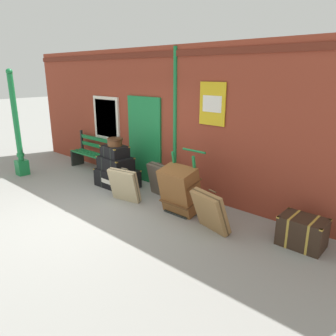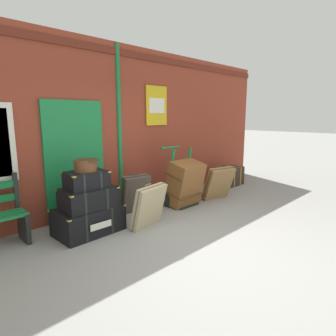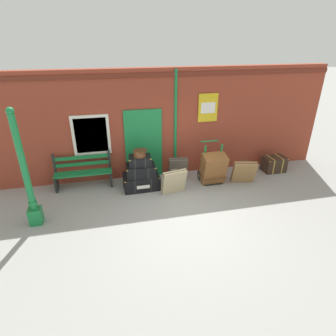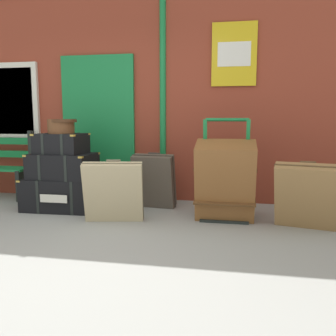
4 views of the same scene
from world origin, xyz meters
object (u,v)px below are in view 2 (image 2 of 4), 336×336
object	(u,v)px
steamer_trunk_base	(89,220)
steamer_trunk_top	(87,180)
suitcase_slate	(219,183)
steamer_trunk_middle	(88,198)
suitcase_beige	(149,206)
porters_trolley	(178,191)
large_brown_trunk	(185,183)
suitcase_caramel	(135,194)
round_hatbox	(86,165)
corner_trunk	(230,176)

from	to	relation	value
steamer_trunk_base	steamer_trunk_top	world-z (taller)	steamer_trunk_top
steamer_trunk_top	suitcase_slate	xyz separation A→B (m)	(2.99, -0.37, -0.50)
steamer_trunk_middle	steamer_trunk_base	bearing A→B (deg)	85.32
suitcase_beige	porters_trolley	bearing A→B (deg)	21.88
steamer_trunk_top	large_brown_trunk	world-z (taller)	steamer_trunk_top
large_brown_trunk	suitcase_beige	world-z (taller)	large_brown_trunk
steamer_trunk_top	suitcase_beige	xyz separation A→B (m)	(0.86, -0.47, -0.51)
suitcase_beige	steamer_trunk_base	bearing A→B (deg)	149.66
suitcase_caramel	steamer_trunk_base	bearing A→B (deg)	-167.25
round_hatbox	corner_trunk	distance (m)	4.43
suitcase_caramel	corner_trunk	distance (m)	3.18
round_hatbox	suitcase_slate	xyz separation A→B (m)	(2.98, -0.37, -0.74)
round_hatbox	large_brown_trunk	size ratio (longest dim) A/B	0.39
steamer_trunk_top	round_hatbox	xyz separation A→B (m)	(0.01, 0.01, 0.24)
steamer_trunk_base	steamer_trunk_top	bearing A→B (deg)	-121.28
porters_trolley	suitcase_beige	xyz separation A→B (m)	(-1.26, -0.51, 0.08)
round_hatbox	suitcase_caramel	xyz separation A→B (m)	(1.16, 0.28, -0.74)
steamer_trunk_top	suitcase_beige	bearing A→B (deg)	-28.53
round_hatbox	suitcase_caramel	size ratio (longest dim) A/B	0.50
steamer_trunk_middle	porters_trolley	distance (m)	2.13
steamer_trunk_base	large_brown_trunk	bearing A→B (deg)	-4.39
suitcase_beige	suitcase_slate	size ratio (longest dim) A/B	0.98
steamer_trunk_base	suitcase_beige	distance (m)	0.99
steamer_trunk_base	suitcase_caramel	bearing A→B (deg)	12.75
steamer_trunk_middle	corner_trunk	size ratio (longest dim) A/B	1.19
large_brown_trunk	steamer_trunk_base	bearing A→B (deg)	175.61
round_hatbox	suitcase_beige	bearing A→B (deg)	-29.13
suitcase_beige	suitcase_caramel	size ratio (longest dim) A/B	0.98
steamer_trunk_base	suitcase_caramel	distance (m)	1.19
steamer_trunk_base	corner_trunk	distance (m)	4.33
corner_trunk	large_brown_trunk	bearing A→B (deg)	-171.07
steamer_trunk_top	suitcase_beige	size ratio (longest dim) A/B	0.88
steamer_trunk_top	corner_trunk	world-z (taller)	steamer_trunk_top
suitcase_beige	large_brown_trunk	bearing A→B (deg)	14.75
suitcase_beige	corner_trunk	xyz separation A→B (m)	(3.48, 0.68, -0.12)
suitcase_caramel	suitcase_slate	bearing A→B (deg)	-19.70
large_brown_trunk	suitcase_beige	distance (m)	1.31
round_hatbox	suitcase_beige	size ratio (longest dim) A/B	0.51
round_hatbox	large_brown_trunk	distance (m)	2.21
steamer_trunk_middle	large_brown_trunk	distance (m)	2.11
steamer_trunk_top	round_hatbox	world-z (taller)	round_hatbox
porters_trolley	round_hatbox	bearing A→B (deg)	-179.18
round_hatbox	corner_trunk	bearing A→B (deg)	2.72
steamer_trunk_middle	corner_trunk	bearing A→B (deg)	2.92
porters_trolley	steamer_trunk_base	bearing A→B (deg)	-179.65
steamer_trunk_top	suitcase_slate	size ratio (longest dim) A/B	0.86
porters_trolley	suitcase_slate	bearing A→B (deg)	-24.88
steamer_trunk_top	suitcase_slate	distance (m)	3.05
round_hatbox	porters_trolley	bearing A→B (deg)	0.82
porters_trolley	suitcase_caramel	world-z (taller)	porters_trolley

